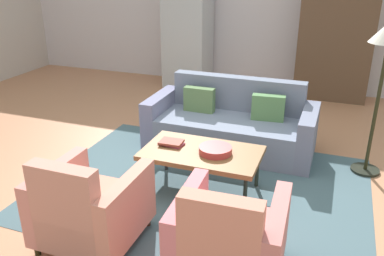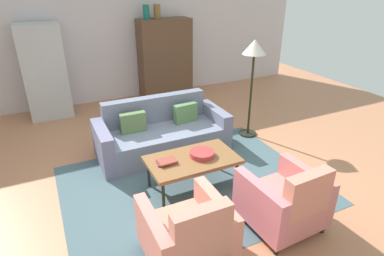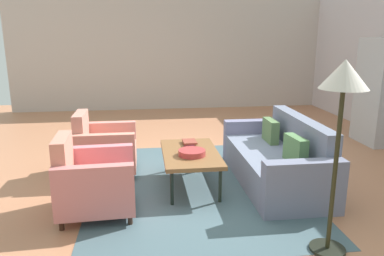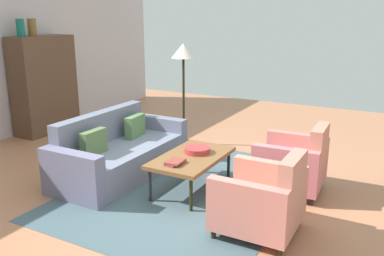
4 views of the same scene
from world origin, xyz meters
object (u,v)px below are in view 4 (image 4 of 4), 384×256
(book_stack, at_px, (175,162))
(vase_tall, at_px, (20,28))
(armchair_right, at_px, (296,165))
(cabinet, at_px, (44,85))
(floor_lamp, at_px, (183,60))
(vase_round, at_px, (32,27))
(armchair_left, at_px, (265,202))
(couch, at_px, (117,154))
(coffee_table, at_px, (192,159))
(fruit_bowl, at_px, (197,150))

(book_stack, bearing_deg, vase_tall, 74.32)
(armchair_right, relative_size, cabinet, 0.49)
(book_stack, relative_size, floor_lamp, 0.16)
(floor_lamp, bearing_deg, book_stack, -152.95)
(floor_lamp, bearing_deg, vase_round, 104.66)
(armchair_left, bearing_deg, floor_lamp, 44.58)
(vase_round, bearing_deg, couch, -110.23)
(armchair_left, bearing_deg, vase_tall, 75.19)
(armchair_left, xyz_separation_m, vase_round, (1.54, 4.90, 1.61))
(coffee_table, height_order, vase_tall, vase_tall)
(coffee_table, xyz_separation_m, vase_tall, (0.69, 3.74, 1.53))
(cabinet, distance_m, vase_tall, 1.12)
(fruit_bowl, bearing_deg, vase_tall, 81.69)
(coffee_table, bearing_deg, armchair_right, -62.67)
(armchair_left, height_order, vase_tall, vase_tall)
(armchair_right, xyz_separation_m, fruit_bowl, (-0.46, 1.17, 0.15))
(armchair_left, relative_size, floor_lamp, 0.51)
(vase_tall, bearing_deg, vase_round, 0.00)
(vase_tall, bearing_deg, armchair_left, -104.74)
(cabinet, distance_m, floor_lamp, 2.80)
(book_stack, height_order, vase_round, vase_round)
(vase_round, relative_size, floor_lamp, 0.18)
(couch, height_order, armchair_right, armchair_right)
(couch, distance_m, fruit_bowl, 1.21)
(vase_round, bearing_deg, armchair_right, -93.93)
(coffee_table, height_order, fruit_bowl, fruit_bowl)
(armchair_left, xyz_separation_m, book_stack, (0.25, 1.20, 0.14))
(couch, bearing_deg, armchair_left, 75.90)
(coffee_table, distance_m, fruit_bowl, 0.16)
(armchair_right, relative_size, fruit_bowl, 2.63)
(vase_tall, xyz_separation_m, floor_lamp, (0.95, -2.69, -0.51))
(couch, bearing_deg, vase_round, -110.01)
(fruit_bowl, height_order, vase_tall, vase_tall)
(coffee_table, bearing_deg, cabinet, 73.76)
(coffee_table, relative_size, book_stack, 4.35)
(fruit_bowl, bearing_deg, cabinet, 75.81)
(armchair_left, distance_m, vase_round, 5.38)
(coffee_table, xyz_separation_m, book_stack, (-0.35, 0.03, 0.06))
(coffee_table, xyz_separation_m, floor_lamp, (1.64, 1.05, 1.02))
(armchair_right, height_order, vase_tall, vase_tall)
(coffee_table, height_order, cabinet, cabinet)
(armchair_right, bearing_deg, armchair_left, 177.60)
(vase_tall, height_order, floor_lamp, vase_tall)
(book_stack, bearing_deg, vase_round, 70.80)
(armchair_right, height_order, cabinet, cabinet)
(coffee_table, xyz_separation_m, cabinet, (1.09, 3.74, 0.48))
(coffee_table, bearing_deg, armchair_left, -117.22)
(armchair_left, relative_size, book_stack, 3.19)
(couch, height_order, cabinet, cabinet)
(couch, height_order, book_stack, couch)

